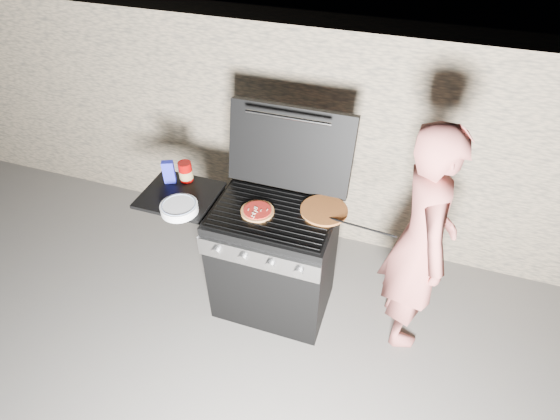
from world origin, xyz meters
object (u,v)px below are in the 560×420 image
(gas_grill, at_px, (241,254))
(pizza_topped, at_px, (257,211))
(person, at_px, (420,242))
(sauce_jar, at_px, (186,171))

(gas_grill, height_order, pizza_topped, pizza_topped)
(gas_grill, bearing_deg, person, 5.50)
(sauce_jar, bearing_deg, gas_grill, -19.30)
(person, bearing_deg, gas_grill, 78.69)
(pizza_topped, bearing_deg, sauce_jar, 163.48)
(pizza_topped, xyz_separation_m, person, (1.02, 0.14, -0.09))
(gas_grill, bearing_deg, pizza_topped, -8.11)
(pizza_topped, height_order, sauce_jar, sauce_jar)
(pizza_topped, xyz_separation_m, sauce_jar, (-0.60, 0.18, 0.05))
(gas_grill, height_order, sauce_jar, sauce_jar)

